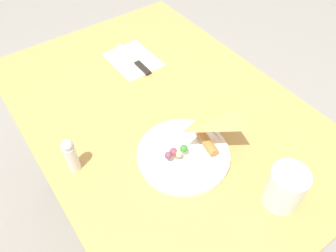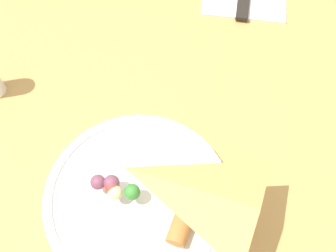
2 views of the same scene
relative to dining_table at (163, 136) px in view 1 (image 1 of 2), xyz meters
name	(u,v)px [view 1 (image 1 of 2)]	position (x,y,z in m)	size (l,w,h in m)	color
ground_plane	(165,222)	(0.00, 0.00, -0.61)	(6.00, 6.00, 0.00)	gray
dining_table	(163,136)	(0.00, 0.00, 0.00)	(1.04, 0.72, 0.73)	tan
plate_pizza	(184,154)	(-0.17, 0.05, 0.13)	(0.23, 0.23, 0.05)	white
milk_glass	(285,189)	(-0.39, -0.05, 0.16)	(0.08, 0.08, 0.11)	white
napkin_folded	(133,60)	(0.25, -0.05, 0.12)	(0.18, 0.14, 0.00)	white
butter_knife	(135,60)	(0.24, -0.05, 0.12)	(0.20, 0.02, 0.01)	black
salt_shaker	(71,155)	(-0.04, 0.29, 0.17)	(0.03, 0.03, 0.10)	silver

